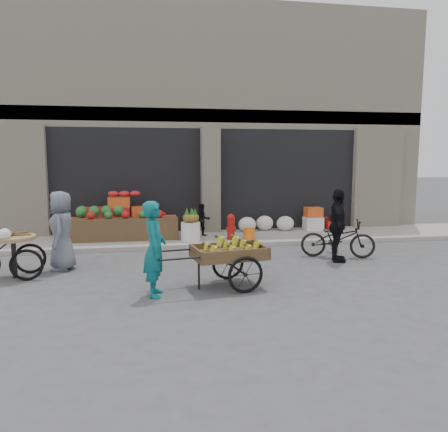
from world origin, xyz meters
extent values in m
plane|color=#424244|center=(0.00, 0.00, 0.00)|extent=(80.00, 80.00, 0.00)
cube|color=gray|center=(0.00, 4.10, 0.06)|extent=(18.00, 2.20, 0.12)
cube|color=beige|center=(0.00, 8.20, 3.50)|extent=(14.00, 6.00, 7.00)
cube|color=gray|center=(0.00, 5.35, 3.60)|extent=(14.00, 0.30, 0.40)
cube|color=black|center=(-2.48, 6.00, 1.67)|extent=(4.40, 1.60, 3.10)
cube|color=black|center=(2.48, 6.00, 1.67)|extent=(4.40, 1.60, 3.10)
cube|color=beige|center=(0.00, 5.15, 1.67)|extent=(0.55, 0.80, 3.22)
cube|color=brown|center=(-2.48, 3.95, 0.42)|extent=(2.80, 0.45, 0.60)
sphere|color=#1E5923|center=(-3.17, 4.45, 0.86)|extent=(0.34, 0.34, 0.34)
cylinder|color=silver|center=(-0.75, 3.60, 0.37)|extent=(0.52, 0.52, 0.50)
cylinder|color=#A5140F|center=(0.35, 3.55, 0.40)|extent=(0.20, 0.20, 0.56)
sphere|color=#A5140F|center=(0.35, 3.55, 0.72)|extent=(0.22, 0.22, 0.22)
cylinder|color=orange|center=(0.85, 3.50, 0.27)|extent=(0.32, 0.32, 0.30)
ellipsoid|color=silver|center=(1.68, 4.70, 0.34)|extent=(1.70, 0.60, 0.44)
imported|color=black|center=(-0.35, 4.20, 0.58)|extent=(0.51, 0.43, 0.93)
cube|color=brown|center=(-0.45, -0.39, 0.59)|extent=(1.41, 1.03, 0.11)
torus|color=black|center=(-0.24, -0.82, 0.33)|extent=(0.65, 0.16, 0.65)
torus|color=black|center=(-0.38, 0.09, 0.33)|extent=(0.65, 0.16, 0.65)
cylinder|color=black|center=(-1.02, -0.47, 0.27)|extent=(0.04, 0.04, 0.54)
imported|color=#0D6269|center=(-1.79, -0.69, 0.82)|extent=(0.44, 0.63, 1.63)
cylinder|color=#9E7F51|center=(-4.48, 0.92, 0.80)|extent=(0.94, 0.94, 0.07)
cube|color=black|center=(-4.48, 0.92, 0.40)|extent=(0.09, 0.09, 0.80)
torus|color=black|center=(-4.19, 0.67, 0.31)|extent=(0.62, 0.14, 0.62)
torus|color=black|center=(-4.27, 1.23, 0.31)|extent=(0.62, 0.14, 0.62)
imported|color=slate|center=(-3.67, 1.44, 0.83)|extent=(0.56, 0.83, 1.66)
imported|color=black|center=(2.52, 1.50, 0.45)|extent=(1.82, 1.12, 0.90)
imported|color=black|center=(2.32, 1.10, 0.83)|extent=(0.70, 1.05, 1.65)
camera|label=1|loc=(-1.90, -8.01, 2.34)|focal=35.00mm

